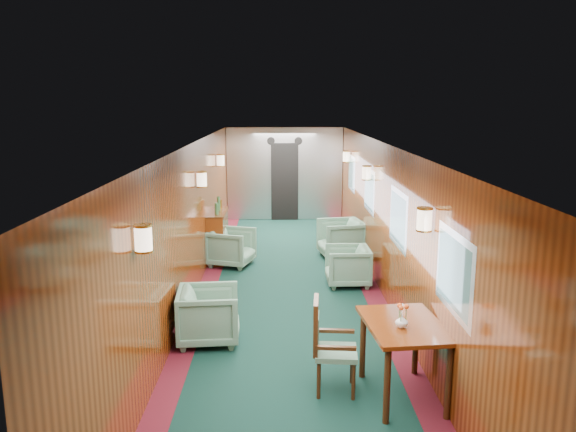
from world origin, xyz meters
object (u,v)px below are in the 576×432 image
at_px(armchair_left_near, 209,315).
at_px(armchair_right_near, 348,266).
at_px(side_chair, 327,342).
at_px(armchair_right_far, 341,239).
at_px(dining_table, 404,335).
at_px(credenza, 218,235).
at_px(armchair_left_far, 232,247).

xyz_separation_m(armchair_left_near, armchair_right_near, (2.05, 2.24, -0.02)).
height_order(side_chair, armchair_right_far, side_chair).
bearing_deg(dining_table, credenza, 109.55).
distance_m(dining_table, armchair_right_near, 3.68).
bearing_deg(armchair_left_far, dining_table, -138.57).
xyz_separation_m(dining_table, armchair_right_far, (-0.06, 5.37, -0.31)).
bearing_deg(dining_table, side_chair, 163.93).
bearing_deg(credenza, armchair_left_far, -52.36).
height_order(dining_table, side_chair, side_chair).
xyz_separation_m(credenza, armchair_left_near, (0.29, -3.81, -0.14)).
bearing_deg(side_chair, armchair_right_far, 87.17).
xyz_separation_m(side_chair, armchair_left_near, (-1.40, 1.27, -0.20)).
bearing_deg(armchair_left_near, armchair_right_far, -32.89).
xyz_separation_m(armchair_left_far, armchair_right_far, (2.11, 0.52, 0.03)).
bearing_deg(armchair_left_near, armchair_left_far, -4.83).
relative_size(side_chair, armchair_left_far, 1.32).
bearing_deg(credenza, armchair_right_near, -33.92).
relative_size(dining_table, credenza, 0.94).
relative_size(armchair_left_near, armchair_right_near, 1.07).
height_order(armchair_right_near, armchair_right_far, armchair_right_far).
height_order(armchair_left_near, armchair_left_far, armchair_left_near).
xyz_separation_m(dining_table, side_chair, (-0.77, 0.14, -0.13)).
xyz_separation_m(dining_table, armchair_right_near, (-0.13, 3.66, -0.35)).
relative_size(side_chair, credenza, 0.82).
height_order(credenza, armchair_left_far, credenza).
relative_size(armchair_left_far, armchair_right_far, 0.93).
bearing_deg(side_chair, armchair_left_far, 111.49).
relative_size(credenza, armchair_right_near, 1.70).
bearing_deg(dining_table, armchair_left_far, 108.42).
height_order(armchair_left_near, armchair_right_far, armchair_right_far).
xyz_separation_m(armchair_right_near, armchair_right_far, (0.07, 1.71, 0.05)).
distance_m(dining_table, armchair_right_far, 5.37).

